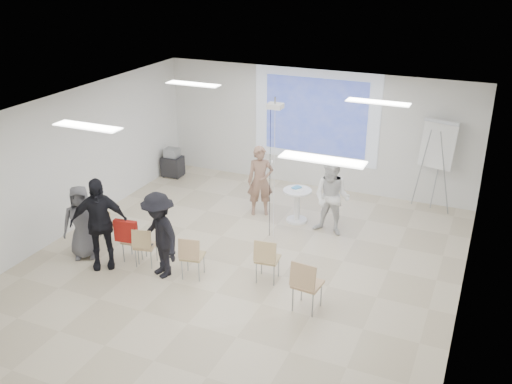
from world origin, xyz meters
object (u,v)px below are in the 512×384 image
at_px(chair_center, 191,254).
at_px(audience_left, 98,217).
at_px(pedestal_table, 297,203).
at_px(av_cart, 173,164).
at_px(player_right, 332,194).
at_px(chair_right_far, 306,282).
at_px(audience_outer, 81,218).
at_px(chair_left_mid, 132,238).
at_px(audience_mid, 159,230).
at_px(chair_right_inner, 267,257).
at_px(laptop, 146,244).
at_px(flipchart_easel, 438,145).
at_px(chair_far_left, 104,224).
at_px(chair_left_inner, 144,244).
at_px(player_left, 260,176).

distance_m(chair_center, audience_left, 1.90).
xyz_separation_m(pedestal_table, av_cart, (-3.99, 1.28, -0.08)).
xyz_separation_m(player_right, chair_right_far, (0.45, -2.96, -0.35)).
xyz_separation_m(chair_right_far, audience_outer, (-4.61, 0.04, 0.27)).
relative_size(chair_left_mid, audience_mid, 0.45).
bearing_deg(audience_mid, chair_right_inner, 43.70).
height_order(pedestal_table, laptop, pedestal_table).
xyz_separation_m(chair_right_far, flipchart_easel, (1.36, 5.09, 1.01)).
bearing_deg(chair_right_far, chair_center, -179.18).
height_order(chair_center, av_cart, chair_center).
bearing_deg(flipchart_easel, laptop, -119.24).
xyz_separation_m(chair_center, chair_right_far, (2.26, -0.16, 0.06)).
bearing_deg(player_right, chair_far_left, -144.58).
height_order(chair_left_mid, flipchart_easel, flipchart_easel).
xyz_separation_m(chair_left_inner, audience_mid, (0.46, -0.14, 0.46)).
height_order(chair_center, laptop, chair_center).
xyz_separation_m(chair_far_left, chair_right_far, (4.52, -0.58, 0.09)).
distance_m(pedestal_table, chair_far_left, 4.16).
distance_m(chair_far_left, flipchart_easel, 7.49).
xyz_separation_m(pedestal_table, laptop, (-2.01, -2.94, -0.00)).
distance_m(chair_right_inner, audience_left, 3.23).
xyz_separation_m(chair_left_mid, laptop, (0.31, 0.02, -0.06)).
xyz_separation_m(chair_left_mid, chair_right_inner, (2.68, 0.34, 0.02)).
height_order(player_left, chair_left_inner, player_left).
bearing_deg(audience_left, audience_mid, -25.54).
xyz_separation_m(chair_left_mid, chair_center, (1.37, -0.09, 0.01)).
height_order(chair_left_inner, laptop, chair_left_inner).
height_order(audience_mid, av_cart, audience_mid).
distance_m(audience_mid, audience_outer, 1.77).
relative_size(chair_left_inner, audience_outer, 0.49).
height_order(laptop, audience_mid, audience_mid).
bearing_deg(av_cart, flipchart_easel, 2.66).
relative_size(player_left, chair_center, 2.15).
bearing_deg(laptop, audience_outer, -2.83).
relative_size(chair_far_left, laptop, 2.74).
distance_m(chair_right_inner, av_cart, 5.85).
relative_size(chair_right_inner, audience_mid, 0.47).
height_order(chair_left_inner, chair_center, chair_center).
xyz_separation_m(chair_far_left, audience_mid, (1.68, -0.54, 0.46)).
relative_size(pedestal_table, chair_far_left, 1.02).
relative_size(chair_left_mid, audience_left, 0.41).
relative_size(pedestal_table, audience_left, 0.40).
bearing_deg(player_left, audience_mid, -126.75).
bearing_deg(chair_right_far, flipchart_easel, 79.99).
relative_size(chair_right_far, audience_mid, 0.51).
height_order(chair_left_mid, chair_right_far, chair_right_far).
height_order(player_left, av_cart, player_left).
bearing_deg(chair_center, chair_left_mid, 164.39).
height_order(chair_right_inner, laptop, chair_right_inner).
bearing_deg(player_right, chair_right_far, -76.25).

